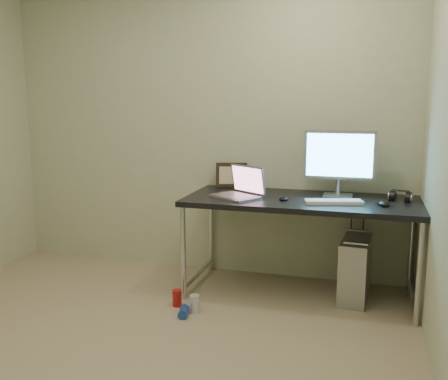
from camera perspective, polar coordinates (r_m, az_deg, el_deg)
floor at (r=3.04m, az=-13.28°, el=-19.03°), size 3.50×3.50×0.00m
wall_back at (r=4.27m, az=-2.30°, el=7.24°), size 3.50×0.02×2.50m
desk at (r=3.78m, az=8.81°, el=-2.05°), size 1.72×0.75×0.75m
tower_computer at (r=3.88m, az=14.75°, el=-8.75°), size 0.23×0.46×0.49m
cable_a at (r=4.13m, az=14.30°, el=-5.14°), size 0.01×0.16×0.69m
cable_b at (r=4.12m, az=15.53°, el=-5.54°), size 0.02×0.11×0.71m
can_red at (r=3.71m, az=-5.38°, el=-12.19°), size 0.08×0.08×0.12m
can_white at (r=3.60m, az=-3.38°, el=-12.86°), size 0.08×0.08×0.13m
can_blue at (r=3.55m, az=-4.64°, el=-13.72°), size 0.09×0.13×0.07m
laptop at (r=3.76m, az=1.85°, el=0.00°), size 0.44×0.42×0.24m
monitor at (r=3.85m, az=13.05°, el=3.56°), size 0.53×0.16×0.50m
keyboard at (r=3.62m, az=12.42°, el=-1.32°), size 0.42×0.23×0.02m
mouse_right at (r=3.64m, az=17.80°, el=-1.39°), size 0.11×0.14×0.04m
mouse_left at (r=3.69m, az=6.85°, el=-0.86°), size 0.08×0.11×0.04m
headphones at (r=3.84m, az=19.52°, el=-0.80°), size 0.17×0.10×0.10m
picture_frame at (r=4.17m, az=0.86°, el=1.71°), size 0.27×0.13×0.21m
webcam at (r=4.07m, az=4.19°, el=1.27°), size 0.05×0.04×0.12m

